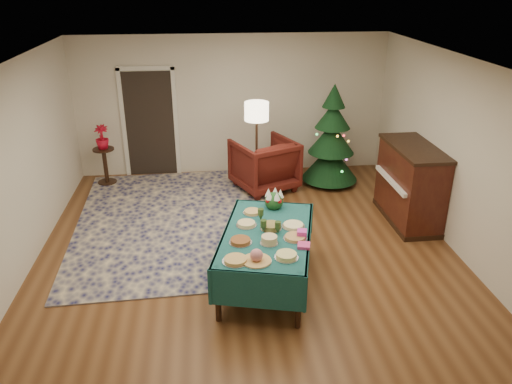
{
  "coord_description": "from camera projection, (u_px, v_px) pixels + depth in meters",
  "views": [
    {
      "loc": [
        -0.53,
        -6.04,
        3.72
      ],
      "look_at": [
        0.13,
        0.25,
        0.93
      ],
      "focal_mm": 35.0,
      "sensor_mm": 36.0,
      "label": 1
    }
  ],
  "objects": [
    {
      "name": "goblet_0",
      "position": [
        261.0,
        214.0,
        6.52
      ],
      "size": [
        0.08,
        0.08,
        0.17
      ],
      "color": "#2D471E",
      "rests_on": "buffet_table"
    },
    {
      "name": "centerpiece",
      "position": [
        274.0,
        199.0,
        6.86
      ],
      "size": [
        0.26,
        0.27,
        0.3
      ],
      "color": "#1E4C1E",
      "rests_on": "buffet_table"
    },
    {
      "name": "platter_9",
      "position": [
        252.0,
        212.0,
        6.74
      ],
      "size": [
        0.25,
        0.25,
        0.04
      ],
      "color": "silver",
      "rests_on": "buffet_table"
    },
    {
      "name": "platter_4",
      "position": [
        269.0,
        240.0,
        5.98
      ],
      "size": [
        0.22,
        0.22,
        0.1
      ],
      "color": "silver",
      "rests_on": "buffet_table"
    },
    {
      "name": "gift_box",
      "position": [
        302.0,
        234.0,
        6.12
      ],
      "size": [
        0.14,
        0.14,
        0.1
      ],
      "primitive_type": "cube",
      "rotation": [
        0.0,
        0.0,
        -0.24
      ],
      "color": "#D13AAC",
      "rests_on": "buffet_table"
    },
    {
      "name": "buffet_table",
      "position": [
        267.0,
        243.0,
        6.3
      ],
      "size": [
        1.52,
        2.09,
        0.73
      ],
      "color": "black",
      "rests_on": "ground"
    },
    {
      "name": "doorway",
      "position": [
        150.0,
        121.0,
        9.62
      ],
      "size": [
        1.08,
        0.04,
        2.16
      ],
      "color": "black",
      "rests_on": "ground"
    },
    {
      "name": "piano",
      "position": [
        410.0,
        185.0,
        7.94
      ],
      "size": [
        0.71,
        1.47,
        1.27
      ],
      "color": "black",
      "rests_on": "ground"
    },
    {
      "name": "platter_5",
      "position": [
        295.0,
        237.0,
        6.1
      ],
      "size": [
        0.29,
        0.29,
        0.04
      ],
      "color": "silver",
      "rests_on": "buffet_table"
    },
    {
      "name": "platter_0",
      "position": [
        235.0,
        260.0,
        5.61
      ],
      "size": [
        0.3,
        0.3,
        0.05
      ],
      "color": "silver",
      "rests_on": "buffet_table"
    },
    {
      "name": "goblet_2",
      "position": [
        263.0,
        226.0,
        6.22
      ],
      "size": [
        0.08,
        0.08,
        0.17
      ],
      "color": "#2D471E",
      "rests_on": "buffet_table"
    },
    {
      "name": "armchair",
      "position": [
        264.0,
        162.0,
        9.17
      ],
      "size": [
        1.31,
        1.28,
        1.04
      ],
      "primitive_type": "imported",
      "rotation": [
        0.0,
        0.0,
        3.56
      ],
      "color": "#511711",
      "rests_on": "ground"
    },
    {
      "name": "side_table",
      "position": [
        106.0,
        167.0,
        9.47
      ],
      "size": [
        0.39,
        0.39,
        0.7
      ],
      "color": "black",
      "rests_on": "ground"
    },
    {
      "name": "platter_7",
      "position": [
        271.0,
        227.0,
        6.33
      ],
      "size": [
        0.28,
        0.28,
        0.07
      ],
      "color": "silver",
      "rests_on": "buffet_table"
    },
    {
      "name": "room_shell",
      "position": [
        248.0,
        171.0,
        6.51
      ],
      "size": [
        7.0,
        7.0,
        7.0
      ],
      "color": "#593319",
      "rests_on": "ground"
    },
    {
      "name": "potted_plant",
      "position": [
        102.0,
        142.0,
        9.28
      ],
      "size": [
        0.25,
        0.45,
        0.25
      ],
      "primitive_type": "imported",
      "color": "red",
      "rests_on": "side_table"
    },
    {
      "name": "platter_1",
      "position": [
        257.0,
        257.0,
        5.6
      ],
      "size": [
        0.35,
        0.35,
        0.16
      ],
      "color": "silver",
      "rests_on": "buffet_table"
    },
    {
      "name": "christmas_tree",
      "position": [
        332.0,
        140.0,
        9.28
      ],
      "size": [
        1.1,
        1.1,
        1.91
      ],
      "color": "black",
      "rests_on": "ground"
    },
    {
      "name": "platter_3",
      "position": [
        240.0,
        241.0,
        6.0
      ],
      "size": [
        0.28,
        0.28,
        0.05
      ],
      "color": "silver",
      "rests_on": "buffet_table"
    },
    {
      "name": "platter_8",
      "position": [
        293.0,
        225.0,
        6.38
      ],
      "size": [
        0.3,
        0.3,
        0.04
      ],
      "color": "silver",
      "rests_on": "buffet_table"
    },
    {
      "name": "goblet_1",
      "position": [
        278.0,
        228.0,
        6.18
      ],
      "size": [
        0.08,
        0.08,
        0.17
      ],
      "color": "#2D471E",
      "rests_on": "buffet_table"
    },
    {
      "name": "platter_2",
      "position": [
        286.0,
        256.0,
        5.68
      ],
      "size": [
        0.28,
        0.28,
        0.06
      ],
      "color": "silver",
      "rests_on": "buffet_table"
    },
    {
      "name": "rug",
      "position": [
        178.0,
        220.0,
        8.14
      ],
      "size": [
        3.36,
        4.32,
        0.02
      ],
      "primitive_type": "cube",
      "rotation": [
        0.0,
        0.0,
        0.04
      ],
      "color": "#121446",
      "rests_on": "ground"
    },
    {
      "name": "floor_lamp",
      "position": [
        257.0,
        117.0,
        8.51
      ],
      "size": [
        0.42,
        0.42,
        1.72
      ],
      "color": "#A57F3F",
      "rests_on": "ground"
    },
    {
      "name": "platter_6",
      "position": [
        246.0,
        224.0,
        6.41
      ],
      "size": [
        0.27,
        0.27,
        0.05
      ],
      "color": "silver",
      "rests_on": "buffet_table"
    },
    {
      "name": "napkin_stack",
      "position": [
        304.0,
        246.0,
        5.91
      ],
      "size": [
        0.18,
        0.18,
        0.04
      ],
      "primitive_type": "cube",
      "rotation": [
        0.0,
        0.0,
        -0.24
      ],
      "color": "#D83C85",
      "rests_on": "buffet_table"
    }
  ]
}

